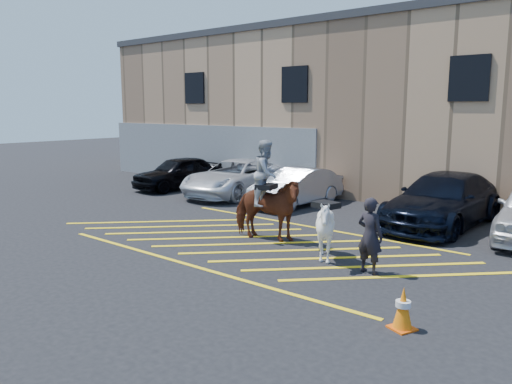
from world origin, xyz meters
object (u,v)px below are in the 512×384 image
Objects in this scene: mounted_bay at (266,200)px; car_blue_suv at (443,200)px; car_black_suv at (179,173)px; handler at (370,236)px; car_silver_sedan at (297,187)px; car_white_pickup at (236,178)px; traffic_cone at (403,308)px; saddled_white at (325,229)px.

car_blue_suv is at bearing 56.78° from mounted_bay.
car_black_suv is 13.26m from handler.
car_silver_sedan is 7.95m from handler.
mounted_bay reaches higher than car_black_suv.
traffic_cone is at bearing -42.59° from car_white_pickup.
mounted_bay is (8.64, -4.56, 0.39)m from car_black_suv.
mounted_bay is at bearing -61.11° from car_silver_sedan.
car_white_pickup is 1.27× the size of car_silver_sedan.
saddled_white is at bearing -41.51° from car_white_pickup.
saddled_white is (2.26, -0.59, -0.35)m from mounted_bay.
car_black_suv is at bearing 151.39° from traffic_cone.
handler is at bearing -12.12° from mounted_bay.
saddled_white is at bearing -14.55° from mounted_bay.
traffic_cone is (10.74, -7.94, -0.38)m from car_white_pickup.
handler is (5.76, -5.47, 0.16)m from car_silver_sedan.
car_blue_suv is at bearing 104.74° from traffic_cone.
car_white_pickup is 3.24m from car_silver_sedan.
mounted_bay reaches higher than car_silver_sedan.
handler reaches higher than car_silver_sedan.
traffic_cone is (7.51, -7.75, -0.33)m from car_silver_sedan.
car_blue_suv reaches higher than saddled_white.
car_white_pickup reaches higher than traffic_cone.
car_white_pickup is (3.16, 0.35, 0.01)m from car_black_suv.
mounted_bay is 2.36m from saddled_white.
mounted_bay reaches higher than traffic_cone.
car_black_suv is 3.17m from car_white_pickup.
mounted_bay reaches higher than car_white_pickup.
car_blue_suv is 3.46× the size of saddled_white.
saddled_white is at bearing -46.26° from car_silver_sedan.
car_black_suv is 2.68× the size of saddled_white.
handler is 3.59m from mounted_bay.
traffic_cone is (3.00, -2.44, -0.41)m from saddled_white.
car_silver_sedan is 5.44m from car_blue_suv.
mounted_bay is at bearing 150.09° from traffic_cone.
handler is 0.62× the size of mounted_bay.
handler is at bearing -38.36° from car_white_pickup.
traffic_cone is (13.90, -7.58, -0.37)m from car_black_suv.
car_blue_suv reaches higher than car_black_suv.
car_black_suv is 1.02× the size of car_silver_sedan.
car_black_suv is at bearing 152.19° from mounted_bay.
handler is 2.91m from traffic_cone.
mounted_bay is (5.49, -4.91, 0.38)m from car_white_pickup.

